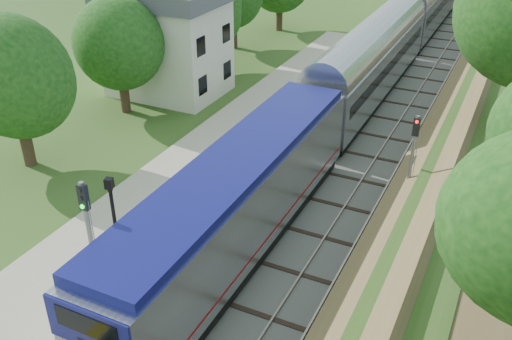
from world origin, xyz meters
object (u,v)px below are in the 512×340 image
at_px(station_building, 167,40).
at_px(lamppost_far, 117,235).
at_px(signal_platform, 90,235).
at_px(signal_farside, 412,158).

relative_size(station_building, lamppost_far, 1.79).
height_order(lamppost_far, signal_platform, signal_platform).
relative_size(signal_platform, signal_farside, 1.05).
xyz_separation_m(station_building, signal_farside, (20.20, -9.69, -0.55)).
distance_m(signal_platform, signal_farside, 15.07).
bearing_deg(station_building, signal_farside, -25.63).
bearing_deg(signal_platform, station_building, 117.09).
height_order(station_building, signal_platform, station_building).
xyz_separation_m(signal_platform, signal_farside, (9.10, 12.00, -0.44)).
distance_m(station_building, signal_farside, 22.41).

